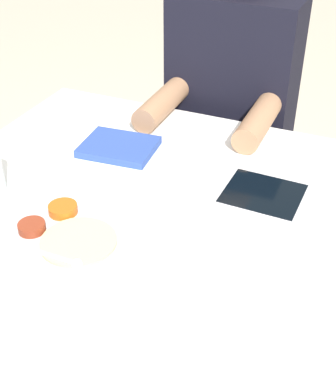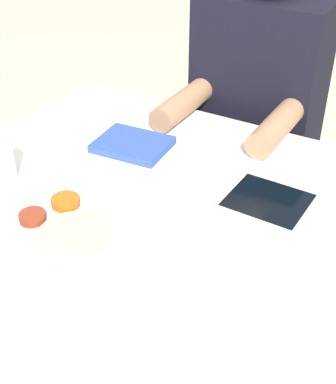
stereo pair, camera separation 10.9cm
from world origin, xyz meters
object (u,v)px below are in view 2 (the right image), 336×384
at_px(thali_tray, 61,226).
at_px(red_notebook, 133,145).
at_px(person_diner, 252,143).
at_px(tablet_device, 268,201).

height_order(thali_tray, red_notebook, thali_tray).
height_order(thali_tray, person_diner, person_diner).
relative_size(thali_tray, tablet_device, 1.37).
bearing_deg(person_diner, red_notebook, -109.66).
bearing_deg(person_diner, tablet_device, -64.78).
bearing_deg(tablet_device, red_notebook, 172.08).
distance_m(red_notebook, person_diner, 0.49).
bearing_deg(thali_tray, red_notebook, 99.80).
relative_size(red_notebook, tablet_device, 1.01).
relative_size(thali_tray, red_notebook, 1.37).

